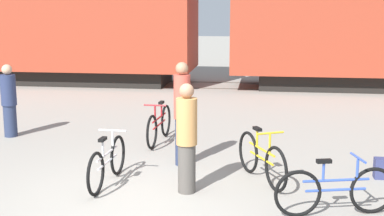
{
  "coord_description": "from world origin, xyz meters",
  "views": [
    {
      "loc": [
        1.78,
        -7.12,
        2.83
      ],
      "look_at": [
        0.6,
        1.62,
        1.1
      ],
      "focal_mm": 50.0,
      "sensor_mm": 36.0,
      "label": 1
    }
  ],
  "objects_px": {
    "bicycle_yellow": "(261,159)",
    "bicycle_maroon": "(159,125)",
    "backpack": "(383,168)",
    "bicycle_silver": "(107,163)",
    "person_in_red": "(182,113)",
    "person_in_tan": "(187,138)",
    "freight_train": "(213,5)",
    "bicycle_blue": "(336,190)",
    "person_in_navy": "(9,101)"
  },
  "relations": [
    {
      "from": "bicycle_yellow",
      "to": "bicycle_maroon",
      "type": "height_order",
      "value": "bicycle_yellow"
    },
    {
      "from": "backpack",
      "to": "bicycle_silver",
      "type": "bearing_deg",
      "value": -168.64
    },
    {
      "from": "bicycle_maroon",
      "to": "person_in_red",
      "type": "height_order",
      "value": "person_in_red"
    },
    {
      "from": "person_in_red",
      "to": "person_in_tan",
      "type": "bearing_deg",
      "value": -51.47
    },
    {
      "from": "bicycle_maroon",
      "to": "person_in_red",
      "type": "distance_m",
      "value": 1.77
    },
    {
      "from": "bicycle_silver",
      "to": "backpack",
      "type": "xyz_separation_m",
      "value": [
        4.4,
        0.88,
        -0.19
      ]
    },
    {
      "from": "backpack",
      "to": "bicycle_maroon",
      "type": "bearing_deg",
      "value": 156.09
    },
    {
      "from": "freight_train",
      "to": "person_in_red",
      "type": "height_order",
      "value": "freight_train"
    },
    {
      "from": "bicycle_blue",
      "to": "backpack",
      "type": "xyz_separation_m",
      "value": [
        0.98,
        1.7,
        -0.18
      ]
    },
    {
      "from": "freight_train",
      "to": "person_in_red",
      "type": "distance_m",
      "value": 9.62
    },
    {
      "from": "bicycle_blue",
      "to": "person_in_tan",
      "type": "relative_size",
      "value": 0.99
    },
    {
      "from": "bicycle_blue",
      "to": "person_in_navy",
      "type": "height_order",
      "value": "person_in_navy"
    },
    {
      "from": "bicycle_silver",
      "to": "person_in_navy",
      "type": "xyz_separation_m",
      "value": [
        -2.98,
        2.75,
        0.43
      ]
    },
    {
      "from": "person_in_navy",
      "to": "person_in_red",
      "type": "xyz_separation_m",
      "value": [
        3.99,
        -1.55,
        0.16
      ]
    },
    {
      "from": "freight_train",
      "to": "backpack",
      "type": "height_order",
      "value": "freight_train"
    },
    {
      "from": "bicycle_blue",
      "to": "bicycle_maroon",
      "type": "distance_m",
      "value": 4.7
    },
    {
      "from": "freight_train",
      "to": "person_in_tan",
      "type": "xyz_separation_m",
      "value": [
        0.66,
        -10.82,
        -1.93
      ]
    },
    {
      "from": "person_in_navy",
      "to": "person_in_red",
      "type": "distance_m",
      "value": 4.29
    },
    {
      "from": "bicycle_yellow",
      "to": "backpack",
      "type": "relative_size",
      "value": 4.57
    },
    {
      "from": "bicycle_blue",
      "to": "freight_train",
      "type": "bearing_deg",
      "value": 103.67
    },
    {
      "from": "person_in_tan",
      "to": "person_in_red",
      "type": "height_order",
      "value": "person_in_red"
    },
    {
      "from": "bicycle_yellow",
      "to": "backpack",
      "type": "height_order",
      "value": "bicycle_yellow"
    },
    {
      "from": "freight_train",
      "to": "bicycle_silver",
      "type": "relative_size",
      "value": 14.85
    },
    {
      "from": "freight_train",
      "to": "bicycle_maroon",
      "type": "distance_m",
      "value": 8.3
    },
    {
      "from": "freight_train",
      "to": "backpack",
      "type": "bearing_deg",
      "value": -68.89
    },
    {
      "from": "bicycle_yellow",
      "to": "bicycle_maroon",
      "type": "bearing_deg",
      "value": 133.49
    },
    {
      "from": "bicycle_blue",
      "to": "bicycle_maroon",
      "type": "bearing_deg",
      "value": 131.56
    },
    {
      "from": "backpack",
      "to": "bicycle_blue",
      "type": "bearing_deg",
      "value": -119.85
    },
    {
      "from": "bicycle_yellow",
      "to": "bicycle_silver",
      "type": "relative_size",
      "value": 0.92
    },
    {
      "from": "backpack",
      "to": "bicycle_yellow",
      "type": "bearing_deg",
      "value": -168.26
    },
    {
      "from": "bicycle_yellow",
      "to": "bicycle_blue",
      "type": "height_order",
      "value": "bicycle_yellow"
    },
    {
      "from": "person_in_navy",
      "to": "backpack",
      "type": "xyz_separation_m",
      "value": [
        7.38,
        -1.86,
        -0.62
      ]
    },
    {
      "from": "bicycle_blue",
      "to": "person_in_navy",
      "type": "bearing_deg",
      "value": 150.89
    },
    {
      "from": "bicycle_silver",
      "to": "freight_train",
      "type": "bearing_deg",
      "value": 86.57
    },
    {
      "from": "person_in_tan",
      "to": "backpack",
      "type": "xyz_separation_m",
      "value": [
        3.1,
        1.07,
        -0.68
      ]
    },
    {
      "from": "freight_train",
      "to": "person_in_navy",
      "type": "xyz_separation_m",
      "value": [
        -3.62,
        -7.89,
        -1.99
      ]
    },
    {
      "from": "bicycle_blue",
      "to": "bicycle_silver",
      "type": "relative_size",
      "value": 0.99
    },
    {
      "from": "bicycle_yellow",
      "to": "person_in_red",
      "type": "relative_size",
      "value": 0.84
    },
    {
      "from": "freight_train",
      "to": "bicycle_silver",
      "type": "height_order",
      "value": "freight_train"
    },
    {
      "from": "bicycle_maroon",
      "to": "person_in_navy",
      "type": "bearing_deg",
      "value": 179.24
    },
    {
      "from": "bicycle_maroon",
      "to": "person_in_navy",
      "type": "xyz_separation_m",
      "value": [
        -3.28,
        0.04,
        0.42
      ]
    },
    {
      "from": "freight_train",
      "to": "person_in_navy",
      "type": "distance_m",
      "value": 8.9
    },
    {
      "from": "bicycle_maroon",
      "to": "person_in_navy",
      "type": "distance_m",
      "value": 3.31
    },
    {
      "from": "person_in_navy",
      "to": "backpack",
      "type": "relative_size",
      "value": 4.61
    },
    {
      "from": "freight_train",
      "to": "person_in_tan",
      "type": "height_order",
      "value": "freight_train"
    },
    {
      "from": "freight_train",
      "to": "person_in_red",
      "type": "bearing_deg",
      "value": -87.71
    },
    {
      "from": "freight_train",
      "to": "bicycle_yellow",
      "type": "height_order",
      "value": "freight_train"
    },
    {
      "from": "bicycle_blue",
      "to": "person_in_red",
      "type": "distance_m",
      "value": 3.19
    },
    {
      "from": "bicycle_maroon",
      "to": "backpack",
      "type": "height_order",
      "value": "bicycle_maroon"
    },
    {
      "from": "freight_train",
      "to": "person_in_tan",
      "type": "relative_size",
      "value": 14.96
    }
  ]
}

